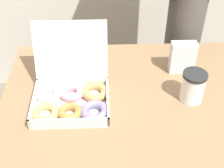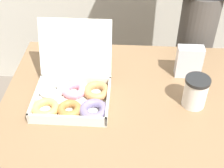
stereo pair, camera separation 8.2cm
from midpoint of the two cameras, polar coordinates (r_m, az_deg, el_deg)
table at (r=1.50m, az=8.36°, el=-13.28°), size 1.18×0.71×0.77m
donut_box at (r=1.17m, az=-5.12°, el=-1.63°), size 0.32×0.31×0.26m
coffee_cup at (r=1.18m, az=16.94°, el=-1.43°), size 0.09×0.09×0.12m
napkin_holder at (r=1.31m, az=15.63°, el=3.91°), size 0.10×0.05×0.14m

